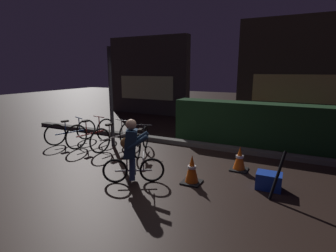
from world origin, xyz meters
TOP-DOWN VIEW (x-y plane):
  - ground_plane at (0.00, 0.00)m, footprint 40.00×40.00m
  - sidewalk_curb at (0.00, 2.20)m, footprint 12.00×0.24m
  - hedge_row at (1.80, 3.10)m, footprint 4.80×0.70m
  - storefront_left at (-3.77, 6.50)m, footprint 4.09×0.54m
  - storefront_right at (2.61, 7.20)m, footprint 4.48×0.54m
  - street_post at (-1.85, 1.20)m, footprint 0.10×0.10m
  - parked_bike_leftmost at (-3.18, 0.94)m, footprint 0.59×1.49m
  - parked_bike_left_mid at (-2.45, 1.01)m, footprint 0.46×1.72m
  - parked_bike_center_left at (-1.64, 1.02)m, footprint 0.46×1.64m
  - parked_bike_center_right at (-0.79, 1.06)m, footprint 0.57×1.44m
  - traffic_cone_near at (1.06, -0.10)m, footprint 0.36×0.36m
  - traffic_cone_far at (1.74, 0.97)m, footprint 0.36×0.36m
  - blue_crate at (2.40, 0.30)m, footprint 0.45×0.33m
  - cyclist at (0.01, -0.56)m, footprint 1.05×0.64m
  - closed_umbrella at (2.55, 0.05)m, footprint 0.23×0.41m

SIDE VIEW (x-z plane):
  - ground_plane at x=0.00m, z-range 0.00..0.00m
  - sidewalk_curb at x=0.00m, z-range 0.00..0.12m
  - blue_crate at x=2.40m, z-range 0.00..0.30m
  - traffic_cone_far at x=1.74m, z-range -0.01..0.52m
  - traffic_cone_near at x=1.06m, z-range -0.01..0.55m
  - parked_bike_center_right at x=-0.79m, z-range -0.03..0.67m
  - parked_bike_leftmost at x=-3.18m, z-range -0.03..0.69m
  - parked_bike_center_left at x=-1.64m, z-range -0.04..0.73m
  - parked_bike_left_mid at x=-2.45m, z-range -0.04..0.76m
  - closed_umbrella at x=2.55m, z-range 0.00..0.78m
  - hedge_row at x=1.80m, z-range 0.00..1.22m
  - cyclist at x=0.01m, z-range 0.01..1.25m
  - street_post at x=-1.85m, z-range 0.00..2.73m
  - storefront_left at x=-3.77m, z-range -0.01..3.65m
  - storefront_right at x=2.61m, z-range -0.01..4.15m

